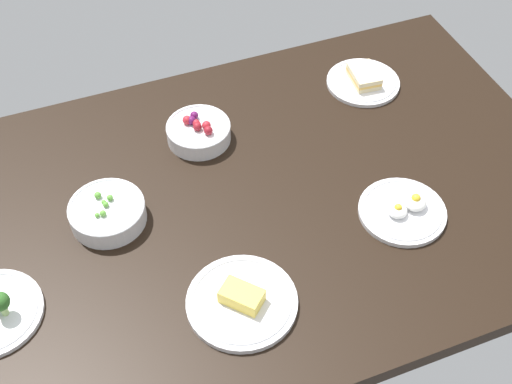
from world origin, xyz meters
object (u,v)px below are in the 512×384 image
bowl_berries (199,131)px  plate_eggs (403,210)px  plate_cheese (242,301)px  bowl_peas (107,212)px  plate_sandwich (363,80)px

bowl_berries → plate_eggs: bowl_berries is taller
plate_eggs → plate_cheese: size_ratio=0.87×
bowl_peas → plate_eggs: bowl_peas is taller
bowl_peas → plate_sandwich: bearing=16.2°
plate_sandwich → bowl_berries: bowl_berries is taller
bowl_peas → bowl_berries: bowl_berries is taller
bowl_berries → plate_cheese: bearing=-97.9°
plate_sandwich → plate_cheese: size_ratio=0.86×
bowl_peas → plate_eggs: 64.95cm
bowl_peas → bowl_berries: size_ratio=1.07×
bowl_berries → plate_sandwich: bearing=5.1°
plate_cheese → plate_eggs: bearing=12.4°
bowl_peas → plate_sandwich: bowl_peas is taller
plate_sandwich → bowl_berries: 47.15cm
plate_sandwich → bowl_peas: bearing=-163.8°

